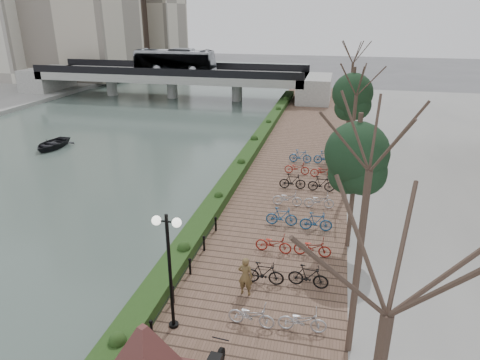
% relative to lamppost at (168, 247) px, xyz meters
% --- Properties ---
extents(river_water, '(30.00, 130.00, 0.02)m').
position_rel_lamppost_xyz_m(river_water, '(-16.89, 23.22, -3.73)').
color(river_water, '#4A5C56').
rests_on(river_water, ground).
extents(promenade, '(8.00, 75.00, 0.50)m').
position_rel_lamppost_xyz_m(promenade, '(2.11, 15.72, -3.49)').
color(promenade, brown).
rests_on(promenade, ground).
extents(hedge, '(1.10, 56.00, 0.60)m').
position_rel_lamppost_xyz_m(hedge, '(-1.29, 18.22, -2.94)').
color(hedge, '#1F3915').
rests_on(hedge, promenade).
extents(chain_fence, '(0.10, 14.10, 0.70)m').
position_rel_lamppost_xyz_m(chain_fence, '(-0.49, 0.22, -2.89)').
color(chain_fence, black).
rests_on(chain_fence, promenade).
extents(lamppost, '(1.02, 0.32, 4.45)m').
position_rel_lamppost_xyz_m(lamppost, '(0.00, 0.00, 0.00)').
color(lamppost, black).
rests_on(lamppost, promenade).
extents(pedestrian, '(0.64, 0.46, 1.66)m').
position_rel_lamppost_xyz_m(pedestrian, '(2.11, 2.41, -2.41)').
color(pedestrian, brown).
rests_on(pedestrian, promenade).
extents(bicycle_parking, '(2.40, 19.89, 1.00)m').
position_rel_lamppost_xyz_m(bicycle_parking, '(3.61, 9.72, -2.77)').
color(bicycle_parking, '#B1B1B6').
rests_on(bicycle_parking, promenade).
extents(street_trees, '(3.20, 37.12, 6.80)m').
position_rel_lamppost_xyz_m(street_trees, '(6.11, 10.90, -0.06)').
color(street_trees, '#3A2D22').
rests_on(street_trees, promenade).
extents(bridge, '(36.00, 10.77, 6.50)m').
position_rel_lamppost_xyz_m(bridge, '(-16.77, 43.22, -0.37)').
color(bridge, gray).
rests_on(bridge, ground).
extents(boat, '(2.77, 3.86, 0.79)m').
position_rel_lamppost_xyz_m(boat, '(-18.61, 19.25, -3.33)').
color(boat, black).
rests_on(boat, river_water).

